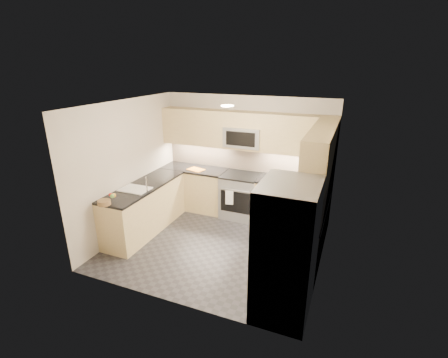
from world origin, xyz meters
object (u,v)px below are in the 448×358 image
(microwave, at_px, (244,137))
(fruit_basket, at_px, (104,202))
(utensil_bowl, at_px, (311,182))
(refrigerator, at_px, (286,250))
(gas_range, at_px, (241,196))
(cutting_board, at_px, (196,170))

(microwave, height_order, fruit_basket, microwave)
(microwave, xyz_separation_m, utensil_bowl, (1.42, -0.24, -0.68))
(refrigerator, bearing_deg, gas_range, 120.88)
(utensil_bowl, xyz_separation_m, fruit_basket, (-2.98, -2.14, -0.04))
(microwave, bearing_deg, gas_range, -90.00)
(cutting_board, bearing_deg, microwave, 11.52)
(microwave, height_order, refrigerator, microwave)
(refrigerator, xyz_separation_m, fruit_basket, (-3.01, 0.17, 0.08))
(utensil_bowl, bearing_deg, fruit_basket, -144.32)
(fruit_basket, bearing_deg, cutting_board, 75.66)
(gas_range, xyz_separation_m, cutting_board, (-1.00, -0.08, 0.49))
(gas_range, xyz_separation_m, fruit_basket, (-1.56, -2.26, 0.52))
(utensil_bowl, bearing_deg, refrigerator, -89.27)
(refrigerator, bearing_deg, utensil_bowl, 90.73)
(microwave, bearing_deg, cutting_board, -168.48)
(fruit_basket, bearing_deg, microwave, 56.82)
(microwave, xyz_separation_m, fruit_basket, (-1.56, -2.38, -0.72))
(refrigerator, distance_m, fruit_basket, 3.01)
(refrigerator, xyz_separation_m, cutting_board, (-2.45, 2.35, 0.05))
(gas_range, distance_m, refrigerator, 2.86)
(cutting_board, bearing_deg, fruit_basket, -104.34)
(utensil_bowl, relative_size, cutting_board, 0.78)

